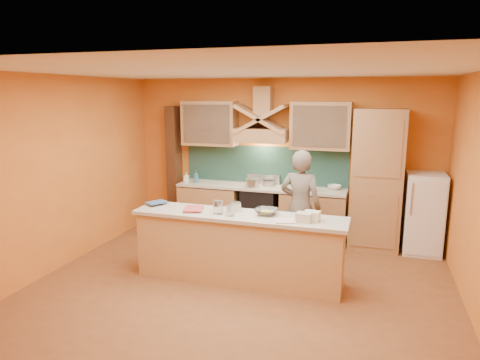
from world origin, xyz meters
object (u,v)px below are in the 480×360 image
(stove, at_px, (260,212))
(person, at_px, (300,207))
(fridge, at_px, (424,213))
(kitchen_scale, at_px, (236,207))
(mixing_bowl, at_px, (266,212))

(stove, distance_m, person, 1.39)
(fridge, distance_m, kitchen_scale, 3.15)
(fridge, relative_size, mixing_bowl, 4.17)
(mixing_bowl, bearing_deg, stove, 107.28)
(stove, xyz_separation_m, person, (0.88, -0.99, 0.42))
(fridge, xyz_separation_m, person, (-1.82, -0.99, 0.22))
(person, height_order, kitchen_scale, person)
(kitchen_scale, bearing_deg, stove, 69.93)
(kitchen_scale, bearing_deg, mixing_bowl, -28.32)
(kitchen_scale, relative_size, mixing_bowl, 0.43)
(person, relative_size, mixing_bowl, 5.55)
(fridge, height_order, mixing_bowl, fridge)
(stove, relative_size, mixing_bowl, 2.89)
(person, bearing_deg, stove, -40.06)
(person, distance_m, mixing_bowl, 0.89)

